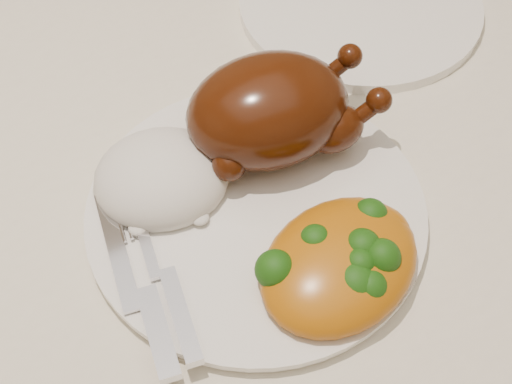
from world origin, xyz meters
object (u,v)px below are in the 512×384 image
dining_table (159,264)px  dinner_plate (256,212)px  roast_chicken (273,109)px  side_plate (360,5)px

dining_table → dinner_plate: (0.07, -0.06, 0.11)m
roast_chicken → side_plate: bearing=43.8°
dining_table → side_plate: side_plate is taller
dining_table → roast_chicken: (0.11, -0.01, 0.15)m
roast_chicken → dining_table: bearing=-175.6°
dining_table → roast_chicken: roast_chicken is taller
dining_table → dinner_plate: dinner_plate is taller
side_plate → dining_table: bearing=-157.2°
dining_table → side_plate: 0.32m
dinner_plate → side_plate: (0.21, 0.17, -0.00)m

